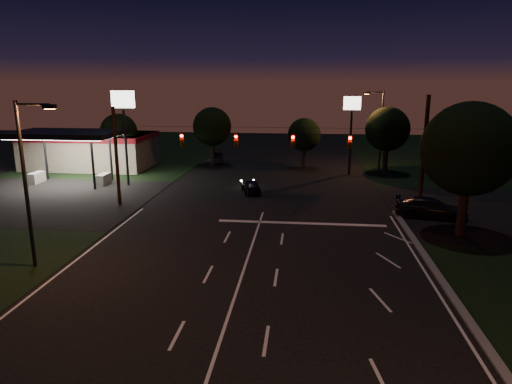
# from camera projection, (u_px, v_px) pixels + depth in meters

# --- Properties ---
(ground) EXTENTS (140.00, 140.00, 0.00)m
(ground) POSITION_uv_depth(u_px,v_px,m) (236.00, 293.00, 21.99)
(ground) COLOR black
(ground) RESTS_ON ground
(cross_street_left) EXTENTS (20.00, 16.00, 0.02)m
(cross_street_left) POSITION_uv_depth(u_px,v_px,m) (36.00, 199.00, 39.54)
(cross_street_left) COLOR black
(cross_street_left) RESTS_ON ground
(center_line) EXTENTS (0.14, 40.00, 0.01)m
(center_line) POSITION_uv_depth(u_px,v_px,m) (211.00, 368.00, 16.19)
(center_line) COLOR silver
(center_line) RESTS_ON ground
(stop_bar) EXTENTS (12.00, 0.50, 0.01)m
(stop_bar) POSITION_uv_depth(u_px,v_px,m) (301.00, 223.00, 32.79)
(stop_bar) COLOR silver
(stop_bar) RESTS_ON ground
(utility_pole_right) EXTENTS (0.30, 0.30, 9.00)m
(utility_pole_right) POSITION_uv_depth(u_px,v_px,m) (419.00, 213.00, 35.23)
(utility_pole_right) COLOR black
(utility_pole_right) RESTS_ON ground
(utility_pole_left) EXTENTS (0.28, 0.28, 8.00)m
(utility_pole_left) POSITION_uv_depth(u_px,v_px,m) (120.00, 205.00, 37.74)
(utility_pole_left) COLOR black
(utility_pole_left) RESTS_ON ground
(signal_span) EXTENTS (24.00, 0.40, 1.56)m
(signal_span) POSITION_uv_depth(u_px,v_px,m) (264.00, 140.00, 35.15)
(signal_span) COLOR black
(signal_span) RESTS_ON ground
(gas_station) EXTENTS (14.20, 16.10, 5.25)m
(gas_station) POSITION_uv_depth(u_px,v_px,m) (89.00, 148.00, 53.07)
(gas_station) COLOR gray
(gas_station) RESTS_ON ground
(pole_sign_left_near) EXTENTS (2.20, 0.30, 9.10)m
(pole_sign_left_near) POSITION_uv_depth(u_px,v_px,m) (124.00, 114.00, 43.07)
(pole_sign_left_near) COLOR black
(pole_sign_left_near) RESTS_ON ground
(pole_sign_right) EXTENTS (1.80, 0.30, 8.40)m
(pole_sign_right) POSITION_uv_depth(u_px,v_px,m) (352.00, 117.00, 48.67)
(pole_sign_right) COLOR black
(pole_sign_right) RESTS_ON ground
(street_light_left) EXTENTS (2.20, 0.35, 9.00)m
(street_light_left) POSITION_uv_depth(u_px,v_px,m) (29.00, 173.00, 23.86)
(street_light_left) COLOR black
(street_light_left) RESTS_ON ground
(street_light_right_far) EXTENTS (2.20, 0.35, 9.00)m
(street_light_right_far) POSITION_uv_depth(u_px,v_px,m) (379.00, 125.00, 50.50)
(street_light_right_far) COLOR black
(street_light_right_far) RESTS_ON ground
(tree_right_near) EXTENTS (6.00, 6.00, 8.76)m
(tree_right_near) POSITION_uv_depth(u_px,v_px,m) (469.00, 150.00, 29.06)
(tree_right_near) COLOR black
(tree_right_near) RESTS_ON ground
(tree_far_a) EXTENTS (4.20, 4.20, 6.42)m
(tree_far_a) POSITION_uv_depth(u_px,v_px,m) (119.00, 133.00, 51.97)
(tree_far_a) COLOR black
(tree_far_a) RESTS_ON ground
(tree_far_b) EXTENTS (4.60, 4.60, 6.98)m
(tree_far_b) POSITION_uv_depth(u_px,v_px,m) (213.00, 127.00, 54.71)
(tree_far_b) COLOR black
(tree_far_b) RESTS_ON ground
(tree_far_c) EXTENTS (3.80, 3.80, 5.86)m
(tree_far_c) POSITION_uv_depth(u_px,v_px,m) (304.00, 135.00, 52.74)
(tree_far_c) COLOR black
(tree_far_c) RESTS_ON ground
(tree_far_d) EXTENTS (4.80, 4.80, 7.30)m
(tree_far_d) POSITION_uv_depth(u_px,v_px,m) (387.00, 130.00, 49.68)
(tree_far_d) COLOR black
(tree_far_d) RESTS_ON ground
(tree_far_e) EXTENTS (4.00, 4.00, 6.18)m
(tree_far_e) POSITION_uv_depth(u_px,v_px,m) (469.00, 139.00, 47.05)
(tree_far_e) COLOR black
(tree_far_e) RESTS_ON ground
(car_oncoming_a) EXTENTS (2.40, 3.85, 1.22)m
(car_oncoming_a) POSITION_uv_depth(u_px,v_px,m) (251.00, 186.00, 41.70)
(car_oncoming_a) COLOR black
(car_oncoming_a) RESTS_ON ground
(car_oncoming_b) EXTENTS (2.31, 4.26, 1.33)m
(car_oncoming_b) POSITION_uv_depth(u_px,v_px,m) (217.00, 157.00, 57.21)
(car_oncoming_b) COLOR black
(car_oncoming_b) RESTS_ON ground
(car_cross) EXTENTS (5.50, 3.15, 1.50)m
(car_cross) POSITION_uv_depth(u_px,v_px,m) (431.00, 208.00, 33.97)
(car_cross) COLOR black
(car_cross) RESTS_ON ground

